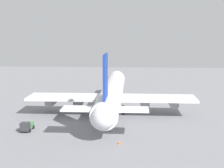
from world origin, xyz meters
The scene contains 5 objects.
ground_plane centered at (0.00, 0.00, 0.00)m, with size 247.31×247.31×0.00m, color gray.
cargo_airplane centered at (-0.16, 0.00, 6.01)m, with size 61.83×49.19×19.48m.
baggage_tug centered at (-19.74, 19.96, 1.21)m, with size 4.86×2.60×2.44m.
safety_cone_nose centered at (27.82, 1.03, 0.39)m, with size 0.55×0.55×0.78m, color orange.
safety_cone_tail centered at (-27.82, -3.32, 0.40)m, with size 0.56×0.56×0.80m, color orange.
Camera 1 is at (-96.14, -6.14, 24.61)m, focal length 52.19 mm.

